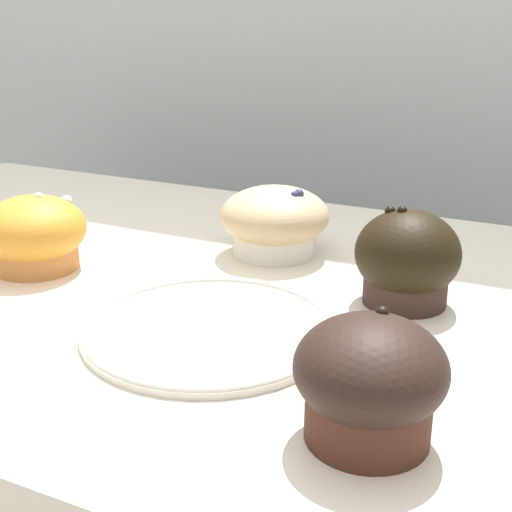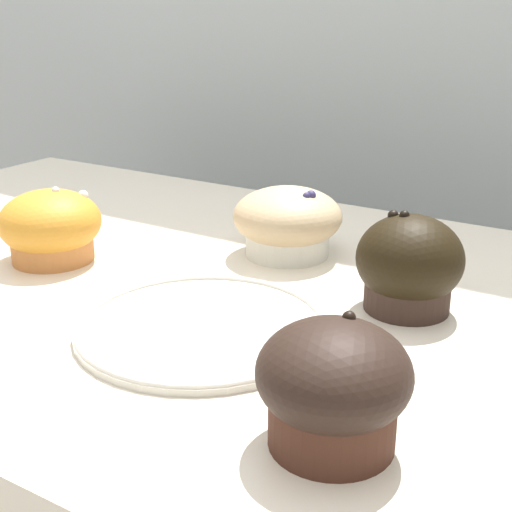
{
  "view_description": "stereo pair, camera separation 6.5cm",
  "coord_description": "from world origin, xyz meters",
  "px_view_note": "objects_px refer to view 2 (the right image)",
  "views": [
    {
      "loc": [
        0.4,
        -0.57,
        1.15
      ],
      "look_at": [
        0.14,
        -0.02,
        0.93
      ],
      "focal_mm": 50.0,
      "sensor_mm": 36.0,
      "label": 1
    },
    {
      "loc": [
        0.46,
        -0.54,
        1.15
      ],
      "look_at": [
        0.14,
        -0.02,
        0.93
      ],
      "focal_mm": 50.0,
      "sensor_mm": 36.0,
      "label": 2
    }
  ],
  "objects_px": {
    "muffin_front_center": "(51,227)",
    "muffin_back_right": "(287,222)",
    "muffin_back_left": "(333,386)",
    "muffin_front_left": "(409,266)",
    "serving_plate": "(202,326)"
  },
  "relations": [
    {
      "from": "muffin_back_left",
      "to": "muffin_front_left",
      "type": "bearing_deg",
      "value": 98.51
    },
    {
      "from": "muffin_front_left",
      "to": "serving_plate",
      "type": "bearing_deg",
      "value": -134.45
    },
    {
      "from": "muffin_back_right",
      "to": "muffin_front_left",
      "type": "relative_size",
      "value": 1.24
    },
    {
      "from": "muffin_front_center",
      "to": "muffin_back_left",
      "type": "height_order",
      "value": "muffin_back_left"
    },
    {
      "from": "muffin_back_left",
      "to": "muffin_front_center",
      "type": "bearing_deg",
      "value": 160.12
    },
    {
      "from": "muffin_front_center",
      "to": "muffin_back_right",
      "type": "bearing_deg",
      "value": 35.5
    },
    {
      "from": "muffin_front_center",
      "to": "muffin_back_right",
      "type": "xyz_separation_m",
      "value": [
        0.21,
        0.15,
        0.0
      ]
    },
    {
      "from": "muffin_front_center",
      "to": "muffin_back_left",
      "type": "distance_m",
      "value": 0.43
    },
    {
      "from": "muffin_back_right",
      "to": "serving_plate",
      "type": "distance_m",
      "value": 0.21
    },
    {
      "from": "muffin_back_left",
      "to": "serving_plate",
      "type": "xyz_separation_m",
      "value": [
        -0.16,
        0.09,
        -0.04
      ]
    },
    {
      "from": "serving_plate",
      "to": "muffin_front_center",
      "type": "bearing_deg",
      "value": 166.61
    },
    {
      "from": "muffin_back_left",
      "to": "muffin_front_left",
      "type": "height_order",
      "value": "muffin_front_left"
    },
    {
      "from": "muffin_front_left",
      "to": "muffin_front_center",
      "type": "bearing_deg",
      "value": -168.17
    },
    {
      "from": "muffin_back_right",
      "to": "serving_plate",
      "type": "relative_size",
      "value": 0.55
    },
    {
      "from": "muffin_front_center",
      "to": "muffin_front_left",
      "type": "height_order",
      "value": "muffin_front_left"
    }
  ]
}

